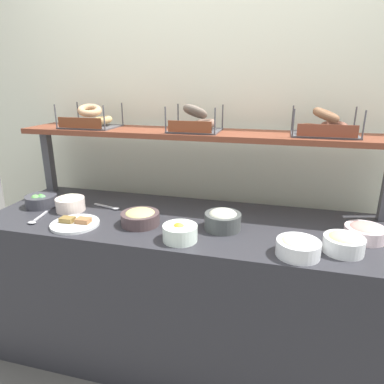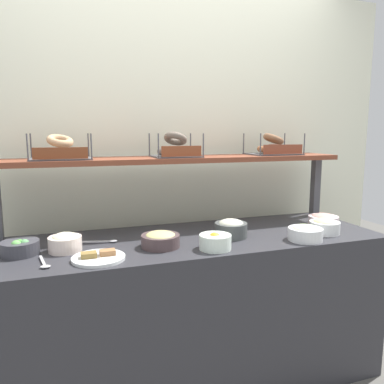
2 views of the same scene
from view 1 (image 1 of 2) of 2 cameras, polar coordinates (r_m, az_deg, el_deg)
The scene contains 19 objects.
ground_plane at distance 2.28m, azimuth -0.91°, elevation -24.81°, with size 8.00×8.00×0.00m, color #595651.
back_wall at distance 2.23m, azimuth 2.77°, elevation 9.03°, with size 3.33×0.06×2.40m, color white.
deli_counter at distance 2.01m, azimuth -0.97°, elevation -15.92°, with size 2.13×0.70×0.85m, color #2D2D33.
shelf_riser_left at distance 2.43m, azimuth -22.76°, elevation 4.78°, with size 0.05×0.05×0.40m, color #4C4C51.
upper_shelf at distance 1.95m, azimuth 1.06°, elevation 9.66°, with size 2.09×0.32×0.03m, color brown.
bowl_scallion_spread at distance 1.51m, azimuth 17.28°, elevation -8.65°, with size 0.18×0.18×0.09m.
bowl_potato_salad at distance 2.04m, azimuth -19.62°, elevation -1.69°, with size 0.16×0.16×0.09m.
bowl_hummus at distance 1.76m, azimuth -8.62°, elevation -4.16°, with size 0.20×0.20×0.08m.
bowl_egg_salad at distance 1.61m, azimuth 23.97°, elevation -7.73°, with size 0.17×0.17×0.09m.
bowl_tuna_salad at distance 1.70m, azimuth 5.16°, elevation -4.56°, with size 0.18×0.18×0.10m.
bowl_lox_spread at distance 1.78m, azimuth 26.88°, elevation -5.92°, with size 0.18×0.18×0.08m.
bowl_fruit_salad at distance 1.58m, azimuth -2.03°, elevation -6.72°, with size 0.16×0.16×0.09m.
bowl_veggie_mix at distance 2.18m, azimuth -23.83°, elevation -1.32°, with size 0.18×0.18×0.08m.
serving_plate_white at distance 1.84m, azimuth -18.89°, elevation -4.96°, with size 0.24×0.24×0.04m.
serving_spoon_near_plate at distance 2.02m, azimuth -13.43°, elevation -2.48°, with size 0.18×0.06×0.01m.
serving_spoon_by_edge at distance 1.98m, azimuth -24.57°, elevation -4.20°, with size 0.06×0.17×0.01m.
bagel_basket_sesame at distance 2.19m, azimuth -16.65°, elevation 11.49°, with size 0.32×0.25×0.14m.
bagel_basket_poppy at distance 1.93m, azimuth 0.45°, elevation 11.53°, with size 0.28×0.26×0.16m.
bagel_basket_cinnamon_raisin at distance 1.91m, azimuth 21.19°, elevation 10.18°, with size 0.33×0.24×0.15m.
Camera 1 is at (0.45, -1.60, 1.55)m, focal length 32.02 mm.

